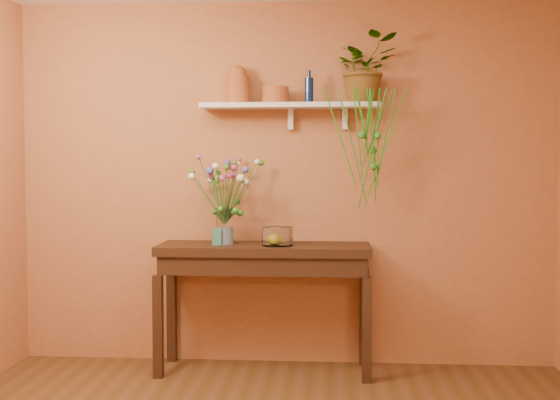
{
  "coord_description": "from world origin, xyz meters",
  "views": [
    {
      "loc": [
        0.34,
        -3.23,
        1.5
      ],
      "look_at": [
        0.0,
        1.55,
        1.25
      ],
      "focal_mm": 44.87,
      "sensor_mm": 36.0,
      "label": 1
    }
  ],
  "objects_px": {
    "spider_plant": "(365,69)",
    "terracotta_jug": "(238,85)",
    "glass_vase": "(225,229)",
    "bouquet": "(225,182)",
    "glass_bowl": "(277,237)",
    "sideboard": "(264,263)",
    "blue_bottle": "(309,90)"
  },
  "relations": [
    {
      "from": "spider_plant",
      "to": "terracotta_jug",
      "type": "bearing_deg",
      "value": 179.78
    },
    {
      "from": "glass_vase",
      "to": "bouquet",
      "type": "bearing_deg",
      "value": 24.77
    },
    {
      "from": "glass_bowl",
      "to": "glass_vase",
      "type": "bearing_deg",
      "value": 171.87
    },
    {
      "from": "spider_plant",
      "to": "bouquet",
      "type": "xyz_separation_m",
      "value": [
        -0.99,
        -0.14,
        -0.81
      ]
    },
    {
      "from": "terracotta_jug",
      "to": "sideboard",
      "type": "bearing_deg",
      "value": -35.73
    },
    {
      "from": "glass_vase",
      "to": "blue_bottle",
      "type": "bearing_deg",
      "value": 10.52
    },
    {
      "from": "blue_bottle",
      "to": "glass_vase",
      "type": "height_order",
      "value": "blue_bottle"
    },
    {
      "from": "glass_vase",
      "to": "glass_bowl",
      "type": "distance_m",
      "value": 0.39
    },
    {
      "from": "bouquet",
      "to": "spider_plant",
      "type": "bearing_deg",
      "value": 8.14
    },
    {
      "from": "sideboard",
      "to": "bouquet",
      "type": "distance_m",
      "value": 0.65
    },
    {
      "from": "blue_bottle",
      "to": "bouquet",
      "type": "height_order",
      "value": "blue_bottle"
    },
    {
      "from": "terracotta_jug",
      "to": "glass_vase",
      "type": "xyz_separation_m",
      "value": [
        -0.08,
        -0.15,
        -1.04
      ]
    },
    {
      "from": "sideboard",
      "to": "bouquet",
      "type": "height_order",
      "value": "bouquet"
    },
    {
      "from": "sideboard",
      "to": "spider_plant",
      "type": "relative_size",
      "value": 3.08
    },
    {
      "from": "glass_vase",
      "to": "glass_bowl",
      "type": "height_order",
      "value": "glass_vase"
    },
    {
      "from": "glass_vase",
      "to": "bouquet",
      "type": "distance_m",
      "value": 0.34
    },
    {
      "from": "terracotta_jug",
      "to": "blue_bottle",
      "type": "xyz_separation_m",
      "value": [
        0.52,
        -0.04,
        -0.04
      ]
    },
    {
      "from": "sideboard",
      "to": "blue_bottle",
      "type": "relative_size",
      "value": 6.48
    },
    {
      "from": "terracotta_jug",
      "to": "bouquet",
      "type": "height_order",
      "value": "terracotta_jug"
    },
    {
      "from": "spider_plant",
      "to": "glass_vase",
      "type": "height_order",
      "value": "spider_plant"
    },
    {
      "from": "terracotta_jug",
      "to": "glass_vase",
      "type": "distance_m",
      "value": 1.05
    },
    {
      "from": "terracotta_jug",
      "to": "glass_vase",
      "type": "height_order",
      "value": "terracotta_jug"
    },
    {
      "from": "bouquet",
      "to": "glass_bowl",
      "type": "height_order",
      "value": "bouquet"
    },
    {
      "from": "glass_vase",
      "to": "bouquet",
      "type": "relative_size",
      "value": 0.49
    },
    {
      "from": "spider_plant",
      "to": "glass_vase",
      "type": "relative_size",
      "value": 1.87
    },
    {
      "from": "spider_plant",
      "to": "glass_bowl",
      "type": "relative_size",
      "value": 2.25
    },
    {
      "from": "sideboard",
      "to": "glass_bowl",
      "type": "xyz_separation_m",
      "value": [
        0.1,
        -0.05,
        0.19
      ]
    },
    {
      "from": "glass_bowl",
      "to": "bouquet",
      "type": "bearing_deg",
      "value": 171.42
    },
    {
      "from": "terracotta_jug",
      "to": "blue_bottle",
      "type": "bearing_deg",
      "value": -4.03
    },
    {
      "from": "blue_bottle",
      "to": "spider_plant",
      "type": "xyz_separation_m",
      "value": [
        0.4,
        0.03,
        0.15
      ]
    },
    {
      "from": "glass_vase",
      "to": "glass_bowl",
      "type": "relative_size",
      "value": 1.2
    },
    {
      "from": "terracotta_jug",
      "to": "spider_plant",
      "type": "relative_size",
      "value": 0.57
    }
  ]
}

